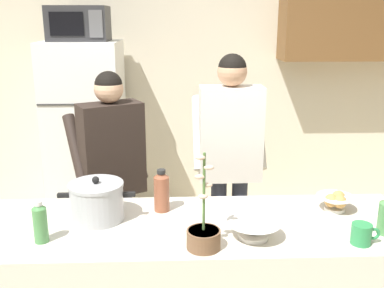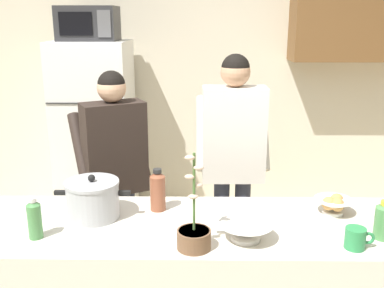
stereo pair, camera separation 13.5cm
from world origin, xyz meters
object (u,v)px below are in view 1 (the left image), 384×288
Objects in this scene: empty_bowl at (254,229)px; potted_orchid at (204,234)px; person_near_pot at (112,162)px; bottle_near_edge at (162,191)px; bread_bowl at (335,202)px; person_by_sink at (230,146)px; cooking_pot at (97,201)px; microwave at (79,24)px; coffee_mug at (362,234)px; bottle_mid_counter at (40,222)px; refrigerator at (87,139)px.

empty_bowl is 0.25m from potted_orchid.
person_near_pot is 6.33× the size of empty_bowl.
bottle_near_edge is at bearing 142.83° from empty_bowl.
person_by_sink is at bearing 119.29° from bread_bowl.
person_near_pot is 0.74m from bottle_near_edge.
person_by_sink is 4.38× the size of cooking_pot.
bread_bowl is at bearing -46.69° from microwave.
empty_bowl is at bearing -60.37° from microwave.
person_near_pot reaches higher than coffee_mug.
bread_bowl is at bearing 10.79° from bottle_mid_counter.
refrigerator is 2.63m from coffee_mug.
bottle_mid_counter is (-0.22, -0.22, -0.00)m from cooking_pot.
cooking_pot is at bearing -163.77° from bottle_near_edge.
person_by_sink is 7.40× the size of bottle_near_edge.
person_by_sink is 1.24m from coffee_mug.
microwave is 3.66× the size of coffee_mug.
bottle_near_edge is at bearing -67.32° from refrigerator.
microwave is (0.00, -0.02, 0.99)m from refrigerator.
coffee_mug is at bearing -23.66° from bottle_near_edge.
person_by_sink is (0.80, 0.11, 0.07)m from person_near_pot.
person_by_sink is 8.53× the size of bread_bowl.
coffee_mug is 0.71m from potted_orchid.
potted_orchid is at bearing -31.25° from cooking_pot.
microwave is 2.75m from coffee_mug.
microwave is 2.13× the size of bottle_near_edge.
person_by_sink is at bearing 7.85° from person_near_pot.
empty_bowl is at bearing 18.83° from potted_orchid.
bottle_mid_counter reaches higher than coffee_mug.
person_near_pot is at bearing 116.92° from potted_orchid.
potted_orchid is at bearing -179.31° from coffee_mug.
person_near_pot is at bearing 79.00° from bottle_mid_counter.
cooking_pot is at bearing -177.63° from bread_bowl.
bread_bowl is 0.55m from empty_bowl.
refrigerator is at bearing 127.63° from coffee_mug.
potted_orchid reaches higher than bread_bowl.
person_near_pot is (0.36, -1.03, 0.12)m from refrigerator.
bottle_mid_counter is at bearing 176.89° from coffee_mug.
cooking_pot is at bearing 166.10° from coffee_mug.
empty_bowl is at bearing -37.17° from bottle_near_edge.
refrigerator is at bearing 119.36° from empty_bowl.
person_by_sink is at bearing -37.90° from microwave.
person_near_pot is 1.43m from bread_bowl.
cooking_pot is at bearing 46.06° from bottle_mid_counter.
coffee_mug is at bearing -40.14° from person_near_pot.
refrigerator is 3.88× the size of potted_orchid.
refrigerator is at bearing 141.43° from person_by_sink.
bottle_mid_counter is at bearing -133.94° from cooking_pot.
bottle_near_edge reaches higher than bottle_mid_counter.
microwave is 2.44× the size of bottle_mid_counter.
person_near_pot is 0.94× the size of person_by_sink.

